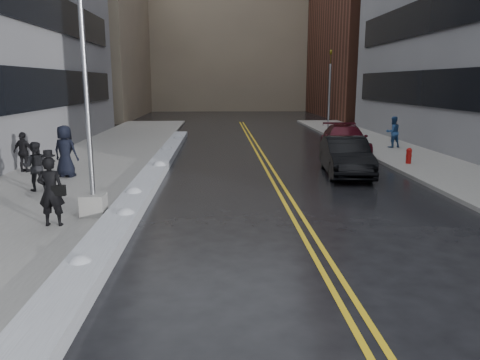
{
  "coord_description": "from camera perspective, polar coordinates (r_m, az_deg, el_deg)",
  "views": [
    {
      "loc": [
        0.23,
        -10.91,
        3.83
      ],
      "look_at": [
        0.79,
        1.15,
        1.3
      ],
      "focal_mm": 35.0,
      "sensor_mm": 36.0,
      "label": 1
    }
  ],
  "objects": [
    {
      "name": "snow_ridge",
      "position": [
        19.45,
        -10.54,
        0.79
      ],
      "size": [
        0.9,
        30.0,
        0.34
      ],
      "primitive_type": "cube",
      "color": "silver",
      "rests_on": "ground"
    },
    {
      "name": "sidewalk_east",
      "position": [
        23.39,
        22.08,
        1.72
      ],
      "size": [
        4.0,
        50.0,
        0.15
      ],
      "primitive_type": "cube",
      "color": "gray",
      "rests_on": "ground"
    },
    {
      "name": "car_black",
      "position": [
        20.06,
        12.77,
        2.83
      ],
      "size": [
        2.13,
        4.94,
        1.58
      ],
      "primitive_type": "imported",
      "rotation": [
        0.0,
        0.0,
        -0.1
      ],
      "color": "black",
      "rests_on": "ground"
    },
    {
      "name": "sidewalk_west",
      "position": [
        22.07,
        -18.35,
        1.44
      ],
      "size": [
        5.5,
        50.0,
        0.15
      ],
      "primitive_type": "cube",
      "color": "gray",
      "rests_on": "ground"
    },
    {
      "name": "car_maroon",
      "position": [
        25.62,
        12.63,
        4.75
      ],
      "size": [
        2.91,
        5.71,
        1.59
      ],
      "primitive_type": "imported",
      "rotation": [
        0.0,
        0.0,
        -0.13
      ],
      "color": "#410A14",
      "rests_on": "ground"
    },
    {
      "name": "pedestrian_c",
      "position": [
        19.66,
        -20.52,
        3.3
      ],
      "size": [
        1.14,
        0.92,
        2.04
      ],
      "primitive_type": "imported",
      "rotation": [
        0.0,
        0.0,
        2.84
      ],
      "color": "black",
      "rests_on": "sidewalk_west"
    },
    {
      "name": "traffic_signal",
      "position": [
        35.88,
        10.85,
        10.95
      ],
      "size": [
        0.16,
        0.2,
        6.0
      ],
      "color": "gray",
      "rests_on": "sidewalk_east"
    },
    {
      "name": "pedestrian_d",
      "position": [
        21.39,
        -24.85,
        3.1
      ],
      "size": [
        1.06,
        0.71,
        1.67
      ],
      "primitive_type": "imported",
      "rotation": [
        0.0,
        0.0,
        2.8
      ],
      "color": "black",
      "rests_on": "sidewalk_west"
    },
    {
      "name": "pedestrian_fedora",
      "position": [
        13.03,
        -22.05,
        -1.3
      ],
      "size": [
        0.67,
        0.44,
        1.83
      ],
      "primitive_type": "imported",
      "rotation": [
        0.0,
        0.0,
        3.15
      ],
      "color": "black",
      "rests_on": "sidewalk_west"
    },
    {
      "name": "lane_line_left",
      "position": [
        21.36,
        3.07,
        1.5
      ],
      "size": [
        0.12,
        50.0,
        0.01
      ],
      "primitive_type": "cube",
      "color": "gold",
      "rests_on": "ground"
    },
    {
      "name": "pedestrian_east",
      "position": [
        28.26,
        18.14,
        5.58
      ],
      "size": [
        0.99,
        0.85,
        1.77
      ],
      "primitive_type": "imported",
      "rotation": [
        0.0,
        0.0,
        3.38
      ],
      "color": "navy",
      "rests_on": "sidewalk_east"
    },
    {
      "name": "ground",
      "position": [
        11.57,
        -3.68,
        -7.53
      ],
      "size": [
        160.0,
        160.0,
        0.0
      ],
      "primitive_type": "plane",
      "color": "black",
      "rests_on": "ground"
    },
    {
      "name": "lane_line_right",
      "position": [
        21.4,
        3.87,
        1.51
      ],
      "size": [
        0.12,
        50.0,
        0.01
      ],
      "primitive_type": "cube",
      "color": "gold",
      "rests_on": "ground"
    },
    {
      "name": "building_far",
      "position": [
        71.29,
        -1.3,
        17.61
      ],
      "size": [
        36.0,
        16.0,
        22.0
      ],
      "primitive_type": "cube",
      "color": "gray",
      "rests_on": "ground"
    },
    {
      "name": "pedestrian_b",
      "position": [
        17.53,
        -23.67,
        1.54
      ],
      "size": [
        0.95,
        0.81,
        1.7
      ],
      "primitive_type": "imported",
      "rotation": [
        0.0,
        0.0,
        3.37
      ],
      "color": "black",
      "rests_on": "sidewalk_west"
    },
    {
      "name": "lamppost",
      "position": [
        13.45,
        -17.96,
        5.73
      ],
      "size": [
        0.65,
        0.65,
        7.62
      ],
      "color": "gray",
      "rests_on": "sidewalk_west"
    },
    {
      "name": "building_west_far",
      "position": [
        57.35,
        -19.4,
        16.37
      ],
      "size": [
        14.0,
        22.0,
        18.0
      ],
      "primitive_type": "cube",
      "color": "gray",
      "rests_on": "ground"
    },
    {
      "name": "fire_hydrant",
      "position": [
        22.91,
        19.89,
        2.9
      ],
      "size": [
        0.26,
        0.26,
        0.73
      ],
      "color": "maroon",
      "rests_on": "sidewalk_east"
    }
  ]
}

